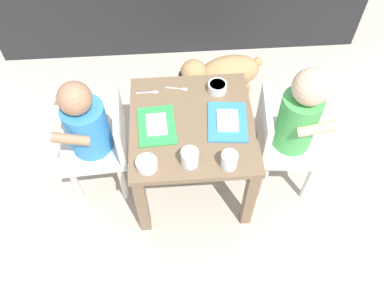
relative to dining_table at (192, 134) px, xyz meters
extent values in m
plane|color=beige|center=(0.00, 0.00, -0.34)|extent=(7.00, 7.00, 0.00)
cube|color=#7A6047|center=(0.00, 0.00, 0.07)|extent=(0.51, 0.54, 0.03)
cube|color=#7A6047|center=(-0.22, -0.24, -0.15)|extent=(0.04, 0.04, 0.40)
cube|color=#7A6047|center=(0.22, -0.24, -0.15)|extent=(0.04, 0.04, 0.40)
cube|color=#7A6047|center=(-0.22, 0.24, -0.15)|extent=(0.04, 0.04, 0.40)
cube|color=#7A6047|center=(0.22, 0.24, -0.15)|extent=(0.04, 0.04, 0.40)
cube|color=silver|center=(-0.42, 0.01, -0.06)|extent=(0.30, 0.30, 0.02)
cube|color=silver|center=(-0.29, 0.02, 0.06)|extent=(0.04, 0.27, 0.22)
cylinder|color=#388CD8|center=(-0.42, 0.01, 0.06)|extent=(0.17, 0.17, 0.23)
sphere|color=#A87A5B|center=(-0.43, 0.01, 0.24)|extent=(0.13, 0.13, 0.13)
cylinder|color=silver|center=(-0.53, 0.11, -0.21)|extent=(0.03, 0.03, 0.27)
cylinder|color=silver|center=(-0.52, -0.09, -0.21)|extent=(0.03, 0.03, 0.27)
cylinder|color=silver|center=(-0.33, 0.12, -0.21)|extent=(0.03, 0.03, 0.27)
cylinder|color=silver|center=(-0.32, -0.08, -0.21)|extent=(0.03, 0.03, 0.27)
cylinder|color=#A87A5B|center=(-0.48, 0.10, 0.12)|extent=(0.15, 0.05, 0.09)
cylinder|color=#A87A5B|center=(-0.47, -0.09, 0.12)|extent=(0.15, 0.05, 0.09)
cube|color=silver|center=(0.42, -0.03, -0.06)|extent=(0.31, 0.31, 0.02)
cube|color=silver|center=(0.30, -0.02, 0.06)|extent=(0.05, 0.27, 0.22)
cylinder|color=#4CB259|center=(0.42, -0.03, 0.08)|extent=(0.16, 0.16, 0.27)
sphere|color=beige|center=(0.43, -0.03, 0.28)|extent=(0.14, 0.14, 0.14)
cylinder|color=silver|center=(0.51, -0.14, -0.21)|extent=(0.03, 0.03, 0.27)
cylinder|color=silver|center=(0.53, 0.06, -0.21)|extent=(0.03, 0.03, 0.27)
cylinder|color=silver|center=(0.31, -0.12, -0.21)|extent=(0.03, 0.03, 0.27)
cylinder|color=silver|center=(0.33, 0.08, -0.21)|extent=(0.03, 0.03, 0.27)
cylinder|color=beige|center=(0.46, -0.12, 0.15)|extent=(0.15, 0.05, 0.09)
cylinder|color=beige|center=(0.48, 0.06, 0.15)|extent=(0.15, 0.05, 0.09)
ellipsoid|color=tan|center=(0.23, 0.52, -0.15)|extent=(0.36, 0.24, 0.18)
sphere|color=tan|center=(0.04, 0.48, -0.11)|extent=(0.14, 0.14, 0.14)
sphere|color=black|center=(-0.01, 0.48, -0.11)|extent=(0.06, 0.06, 0.06)
torus|color=green|center=(0.08, 0.49, -0.12)|extent=(0.05, 0.12, 0.12)
sphere|color=tan|center=(0.39, 0.55, -0.12)|extent=(0.05, 0.05, 0.05)
cylinder|color=tan|center=(0.13, 0.56, -0.29)|extent=(0.04, 0.04, 0.11)
cylinder|color=tan|center=(0.15, 0.45, -0.29)|extent=(0.04, 0.04, 0.11)
cylinder|color=tan|center=(0.31, 0.59, -0.29)|extent=(0.04, 0.04, 0.11)
cylinder|color=tan|center=(0.34, 0.49, -0.29)|extent=(0.04, 0.04, 0.11)
cube|color=green|center=(-0.14, -0.01, 0.08)|extent=(0.16, 0.21, 0.01)
cube|color=white|center=(-0.14, -0.01, 0.09)|extent=(0.09, 0.12, 0.01)
cube|color=#388CD8|center=(0.14, -0.01, 0.08)|extent=(0.18, 0.22, 0.01)
cube|color=white|center=(0.14, -0.01, 0.09)|extent=(0.10, 0.12, 0.01)
cylinder|color=white|center=(-0.02, -0.20, 0.11)|extent=(0.07, 0.07, 0.07)
cylinder|color=silver|center=(-0.02, -0.20, 0.09)|extent=(0.06, 0.06, 0.03)
cylinder|color=white|center=(0.12, -0.22, 0.11)|extent=(0.06, 0.06, 0.07)
cylinder|color=silver|center=(0.12, -0.22, 0.10)|extent=(0.05, 0.05, 0.05)
cylinder|color=white|center=(0.12, 0.17, 0.10)|extent=(0.08, 0.08, 0.04)
cylinder|color=gold|center=(0.12, 0.17, 0.11)|extent=(0.07, 0.07, 0.01)
cylinder|color=white|center=(-0.18, -0.20, 0.10)|extent=(0.08, 0.08, 0.04)
cylinder|color=#D84C33|center=(-0.18, -0.20, 0.11)|extent=(0.07, 0.07, 0.01)
cylinder|color=silver|center=(-0.19, 0.18, 0.08)|extent=(0.08, 0.01, 0.01)
ellipsoid|color=silver|center=(-0.14, 0.18, 0.08)|extent=(0.03, 0.02, 0.01)
cylinder|color=silver|center=(-0.07, 0.19, 0.08)|extent=(0.07, 0.02, 0.01)
ellipsoid|color=silver|center=(-0.02, 0.18, 0.08)|extent=(0.03, 0.03, 0.01)
camera|label=1|loc=(-0.07, -1.02, 1.30)|focal=36.87mm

